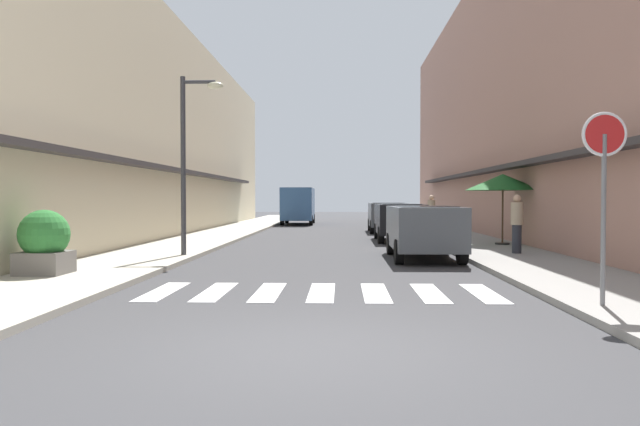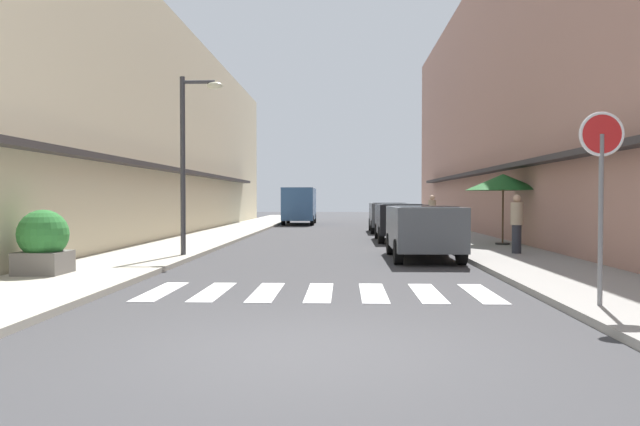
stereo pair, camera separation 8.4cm
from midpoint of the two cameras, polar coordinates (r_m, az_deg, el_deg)
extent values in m
plane|color=#38383A|center=(24.50, 1.16, -2.52)|extent=(98.78, 98.78, 0.00)
cube|color=#ADA899|center=(25.10, -10.53, -2.31)|extent=(2.84, 62.86, 0.12)
cube|color=gray|center=(24.94, 12.93, -2.35)|extent=(2.84, 62.86, 0.12)
cube|color=beige|center=(27.51, -18.06, 7.50)|extent=(5.00, 42.41, 9.27)
cube|color=#332D2D|center=(26.55, -12.44, 3.79)|extent=(0.50, 29.69, 0.16)
cube|color=#A87A6B|center=(27.43, 20.70, 10.32)|extent=(5.00, 42.41, 11.94)
cube|color=#332D2D|center=(26.37, 14.96, 3.80)|extent=(0.50, 29.69, 0.16)
cube|color=silver|center=(11.11, -15.04, -7.29)|extent=(0.45, 2.20, 0.01)
cube|color=silver|center=(10.87, -10.21, -7.45)|extent=(0.45, 2.20, 0.01)
cube|color=silver|center=(10.71, -5.19, -7.57)|extent=(0.45, 2.20, 0.01)
cube|color=silver|center=(10.63, -0.06, -7.63)|extent=(0.45, 2.20, 0.01)
cube|color=silver|center=(10.64, 5.10, -7.63)|extent=(0.45, 2.20, 0.01)
cube|color=silver|center=(10.73, 10.22, -7.57)|extent=(0.45, 2.20, 0.01)
cube|color=silver|center=(10.90, 15.21, -7.45)|extent=(0.45, 2.20, 0.01)
cube|color=#4C5156|center=(16.62, 9.76, -1.34)|extent=(1.77, 4.07, 1.13)
cube|color=black|center=(16.40, 9.86, -0.31)|extent=(1.48, 2.28, 0.56)
cylinder|color=black|center=(17.90, 6.67, -2.95)|extent=(0.22, 0.64, 0.64)
cylinder|color=black|center=(18.09, 11.70, -2.92)|extent=(0.22, 0.64, 0.64)
cylinder|color=black|center=(15.24, 7.43, -3.71)|extent=(0.22, 0.64, 0.64)
cylinder|color=black|center=(15.46, 13.32, -3.66)|extent=(0.22, 0.64, 0.64)
cube|color=black|center=(23.52, 7.50, -0.54)|extent=(1.77, 4.02, 1.13)
cube|color=black|center=(23.31, 7.55, 0.19)|extent=(1.48, 2.26, 0.56)
cylinder|color=black|center=(24.80, 5.39, -1.74)|extent=(0.22, 0.64, 0.64)
cylinder|color=black|center=(24.94, 9.04, -1.73)|extent=(0.22, 0.64, 0.64)
cylinder|color=black|center=(22.16, 5.75, -2.11)|extent=(0.22, 0.64, 0.64)
cylinder|color=black|center=(22.31, 9.83, -2.10)|extent=(0.22, 0.64, 0.64)
cube|color=#4C5156|center=(29.60, 6.38, -0.14)|extent=(1.78, 3.92, 1.13)
cube|color=black|center=(29.40, 6.41, 0.44)|extent=(1.48, 2.20, 0.56)
cylinder|color=black|center=(30.86, 4.75, -1.12)|extent=(0.22, 0.64, 0.64)
cylinder|color=black|center=(30.97, 7.69, -1.12)|extent=(0.22, 0.64, 0.64)
cylinder|color=black|center=(28.29, 4.95, -1.35)|extent=(0.22, 0.64, 0.64)
cylinder|color=black|center=(28.40, 8.16, -1.35)|extent=(0.22, 0.64, 0.64)
cube|color=#33598C|center=(38.63, -2.15, 0.89)|extent=(2.01, 5.42, 2.03)
cube|color=black|center=(38.37, -2.18, 2.02)|extent=(1.67, 3.04, 0.56)
cylinder|color=black|center=(40.50, -3.25, -0.52)|extent=(0.23, 0.64, 0.64)
cylinder|color=black|center=(40.39, -0.72, -0.53)|extent=(0.23, 0.64, 0.64)
cylinder|color=black|center=(36.95, -3.71, -0.71)|extent=(0.23, 0.64, 0.64)
cylinder|color=black|center=(36.83, -0.93, -0.71)|extent=(0.23, 0.64, 0.64)
cylinder|color=slate|center=(9.53, 25.31, -0.61)|extent=(0.07, 0.07, 2.48)
cylinder|color=red|center=(9.57, 25.38, 6.84)|extent=(0.64, 0.03, 0.64)
torus|color=white|center=(9.57, 25.38, 6.84)|extent=(0.65, 0.05, 0.65)
cylinder|color=#38383D|center=(16.84, -13.12, 4.41)|extent=(0.14, 0.14, 4.90)
cylinder|color=#38383D|center=(17.01, -11.67, 12.20)|extent=(0.90, 0.10, 0.10)
ellipsoid|color=beige|center=(16.89, -10.15, 11.94)|extent=(0.44, 0.28, 0.20)
cylinder|color=#262626|center=(21.04, 16.97, -2.82)|extent=(0.48, 0.48, 0.06)
cylinder|color=#4C3823|center=(20.99, 16.99, -0.03)|extent=(0.06, 0.06, 2.11)
cone|color=#19511E|center=(20.99, 17.01, 2.85)|extent=(2.51, 2.51, 0.55)
cube|color=slate|center=(13.55, -25.07, -4.34)|extent=(0.93, 0.93, 0.46)
sphere|color=#2D7533|center=(13.50, -25.10, -1.86)|extent=(1.02, 1.02, 1.02)
cylinder|color=#282B33|center=(17.78, 18.22, -2.38)|extent=(0.26, 0.26, 0.81)
cylinder|color=tan|center=(17.75, 18.23, -0.05)|extent=(0.34, 0.34, 0.64)
sphere|color=tan|center=(17.74, 18.24, 1.33)|extent=(0.22, 0.22, 0.22)
cylinder|color=#282B33|center=(26.99, 10.53, -1.05)|extent=(0.26, 0.26, 0.83)
cylinder|color=tan|center=(26.97, 10.54, 0.53)|extent=(0.34, 0.34, 0.66)
sphere|color=tan|center=(26.97, 10.54, 1.46)|extent=(0.22, 0.22, 0.22)
camera|label=1|loc=(0.04, -90.12, 0.00)|focal=33.37mm
camera|label=2|loc=(0.04, 89.88, 0.00)|focal=33.37mm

